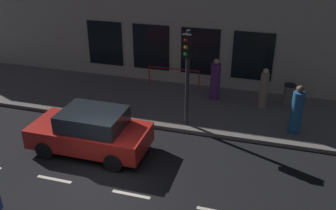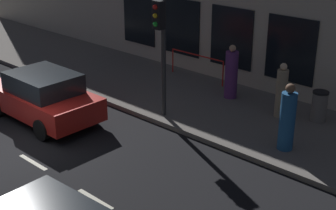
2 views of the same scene
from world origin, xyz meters
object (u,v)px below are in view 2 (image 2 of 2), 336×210
at_px(pedestrian_1, 231,74).
at_px(pedestrian_2, 287,120).
at_px(traffic_light, 161,37).
at_px(trash_bin, 319,106).
at_px(pedestrian_0, 281,92).
at_px(parked_car_0, 43,96).

distance_m(pedestrian_1, pedestrian_2, 4.04).
height_order(traffic_light, pedestrian_1, traffic_light).
bearing_deg(trash_bin, pedestrian_0, 114.99).
bearing_deg(pedestrian_1, traffic_light, -2.41).
height_order(traffic_light, pedestrian_2, traffic_light).
xyz_separation_m(traffic_light, parked_car_0, (-2.51, 2.78, -1.91)).
distance_m(pedestrian_0, trash_bin, 1.22).
distance_m(pedestrian_2, trash_bin, 2.41).
xyz_separation_m(parked_car_0, trash_bin, (5.53, -6.61, -0.15)).
relative_size(pedestrian_0, pedestrian_2, 0.93).
bearing_deg(pedestrian_0, pedestrian_2, 54.43).
relative_size(pedestrian_2, trash_bin, 1.95).
xyz_separation_m(parked_car_0, pedestrian_1, (5.31, -3.42, 0.22)).
distance_m(pedestrian_0, pedestrian_1, 2.14).
xyz_separation_m(pedestrian_0, trash_bin, (0.50, -1.07, -0.33)).
relative_size(pedestrian_1, trash_bin, 1.94).
xyz_separation_m(pedestrian_2, trash_bin, (2.37, 0.22, -0.38)).
xyz_separation_m(traffic_light, pedestrian_0, (2.53, -2.77, -1.74)).
distance_m(traffic_light, pedestrian_0, 4.13).
bearing_deg(pedestrian_2, parked_car_0, 131.25).
bearing_deg(pedestrian_2, trash_bin, 21.85).
xyz_separation_m(traffic_light, pedestrian_1, (2.81, -0.64, -1.69)).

